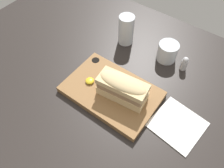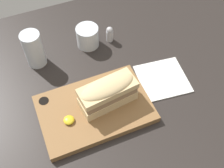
# 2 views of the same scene
# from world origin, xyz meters

# --- Properties ---
(dining_table) EXTENTS (1.50, 1.13, 0.02)m
(dining_table) POSITION_xyz_m (0.00, 0.00, 0.01)
(dining_table) COLOR #282321
(dining_table) RESTS_ON ground
(serving_board) EXTENTS (0.32, 0.21, 0.02)m
(serving_board) POSITION_xyz_m (-0.02, 0.05, 0.03)
(serving_board) COLOR olive
(serving_board) RESTS_ON dining_table
(sandwich) EXTENTS (0.17, 0.09, 0.09)m
(sandwich) POSITION_xyz_m (0.02, 0.05, 0.09)
(sandwich) COLOR #DBBC84
(sandwich) RESTS_ON serving_board
(mustard_dollop) EXTENTS (0.03, 0.03, 0.01)m
(mustard_dollop) POSITION_xyz_m (-0.10, 0.03, 0.05)
(mustard_dollop) COLOR gold
(mustard_dollop) RESTS_ON serving_board
(water_glass) EXTENTS (0.06, 0.06, 0.12)m
(water_glass) POSITION_xyz_m (-0.13, 0.30, 0.07)
(water_glass) COLOR silver
(water_glass) RESTS_ON dining_table
(wine_glass) EXTENTS (0.08, 0.08, 0.07)m
(wine_glass) POSITION_xyz_m (0.05, 0.31, 0.05)
(wine_glass) COLOR silver
(wine_glass) RESTS_ON dining_table
(napkin) EXTENTS (0.17, 0.16, 0.00)m
(napkin) POSITION_xyz_m (0.22, 0.07, 0.02)
(napkin) COLOR white
(napkin) RESTS_ON dining_table
(salt_shaker) EXTENTS (0.02, 0.02, 0.06)m
(salt_shaker) POSITION_xyz_m (0.13, 0.30, 0.05)
(salt_shaker) COLOR silver
(salt_shaker) RESTS_ON dining_table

